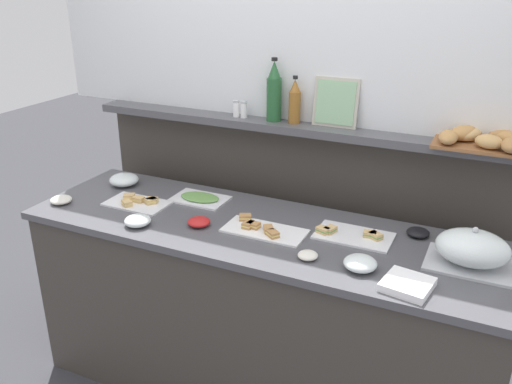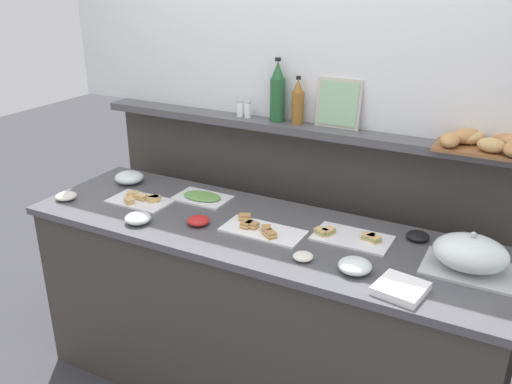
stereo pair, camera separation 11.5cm
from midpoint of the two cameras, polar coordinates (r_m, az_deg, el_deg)
ground_plane at (r=3.44m, az=3.63°, el=-13.81°), size 12.00×12.00×0.00m
buffet_counter at (r=2.72m, az=-0.95°, el=-12.62°), size 2.24×0.68×0.94m
back_ledge_unit at (r=3.02m, az=3.37°, el=-4.04°), size 2.31×0.22×1.31m
sandwich_platter_rear at (r=2.44m, az=-0.67°, el=-3.96°), size 0.37×0.18×0.04m
sandwich_platter_side at (r=2.79m, az=-13.48°, el=-1.08°), size 0.31×0.18×0.04m
sandwich_platter_front at (r=2.42m, az=8.78°, el=-4.50°), size 0.33×0.20×0.04m
cold_cuts_platter at (r=2.79m, az=-7.09°, el=-0.68°), size 0.28×0.19×0.02m
serving_cloche at (r=2.28m, az=20.45°, el=-5.70°), size 0.34×0.24×0.17m
glass_bowl_large at (r=2.17m, az=9.41°, el=-7.48°), size 0.13×0.13×0.05m
glass_bowl_medium at (r=2.56m, az=-13.59°, el=-3.00°), size 0.12×0.12×0.05m
glass_bowl_small at (r=3.05m, az=-14.76°, el=1.20°), size 0.16×0.16×0.06m
condiment_bowl_dark at (r=2.48m, az=15.41°, el=-4.13°), size 0.10×0.10×0.04m
condiment_bowl_cream at (r=2.51m, az=-7.32°, el=-3.15°), size 0.10×0.10×0.04m
condiment_bowl_teal at (r=2.22m, az=3.99°, el=-6.67°), size 0.08×0.08×0.03m
condiment_bowl_red at (r=2.92m, az=-20.87°, el=-0.78°), size 0.11×0.11×0.04m
napkin_stack at (r=2.09m, az=14.10°, el=-9.43°), size 0.20×0.20×0.03m
vinegar_bottle_amber at (r=2.72m, az=2.87°, el=9.39°), size 0.06×0.06×0.24m
wine_bottle_green at (r=2.75m, az=0.70°, el=10.38°), size 0.08×0.08×0.32m
salt_shaker at (r=2.86m, az=-3.25°, el=8.73°), size 0.03×0.03×0.09m
pepper_shaker at (r=2.84m, az=-2.46°, el=8.64°), size 0.03×0.03×0.09m
bread_basket at (r=2.52m, az=21.75°, el=5.13°), size 0.40×0.30×0.08m
framed_picture at (r=2.67m, az=7.15°, el=9.30°), size 0.22×0.05×0.24m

